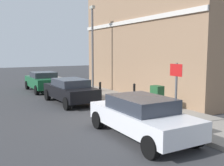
{
  "coord_description": "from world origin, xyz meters",
  "views": [
    {
      "loc": [
        -5.9,
        -9.58,
        2.85
      ],
      "look_at": [
        0.92,
        2.2,
        1.2
      ],
      "focal_mm": 41.49,
      "sensor_mm": 36.0,
      "label": 1
    }
  ],
  "objects_px": {
    "car_green": "(43,81)",
    "utility_cabinet": "(157,99)",
    "bollard_far_kerb": "(100,90)",
    "bollard_near_cabinet": "(134,93)",
    "car_white": "(141,116)",
    "lamppost": "(93,45)",
    "car_black": "(70,90)",
    "street_sign": "(176,85)"
  },
  "relations": [
    {
      "from": "street_sign",
      "to": "car_green",
      "type": "bearing_deg",
      "value": 97.63
    },
    {
      "from": "bollard_far_kerb",
      "to": "street_sign",
      "type": "distance_m",
      "value": 5.94
    },
    {
      "from": "lamppost",
      "to": "street_sign",
      "type": "bearing_deg",
      "value": -96.75
    },
    {
      "from": "car_white",
      "to": "car_green",
      "type": "height_order",
      "value": "car_green"
    },
    {
      "from": "car_green",
      "to": "bollard_far_kerb",
      "type": "xyz_separation_m",
      "value": [
        1.55,
        -5.95,
        -0.03
      ]
    },
    {
      "from": "utility_cabinet",
      "to": "bollard_near_cabinet",
      "type": "height_order",
      "value": "utility_cabinet"
    },
    {
      "from": "car_black",
      "to": "street_sign",
      "type": "xyz_separation_m",
      "value": [
        1.51,
        -6.62,
        0.93
      ]
    },
    {
      "from": "car_green",
      "to": "utility_cabinet",
      "type": "bearing_deg",
      "value": -164.04
    },
    {
      "from": "car_green",
      "to": "bollard_far_kerb",
      "type": "height_order",
      "value": "car_green"
    },
    {
      "from": "car_green",
      "to": "utility_cabinet",
      "type": "distance_m",
      "value": 9.87
    },
    {
      "from": "car_black",
      "to": "bollard_far_kerb",
      "type": "xyz_separation_m",
      "value": [
        1.48,
        -0.75,
        -0.03
      ]
    },
    {
      "from": "utility_cabinet",
      "to": "bollard_far_kerb",
      "type": "bearing_deg",
      "value": 107.26
    },
    {
      "from": "car_white",
      "to": "utility_cabinet",
      "type": "height_order",
      "value": "car_white"
    },
    {
      "from": "bollard_near_cabinet",
      "to": "lamppost",
      "type": "height_order",
      "value": "lamppost"
    },
    {
      "from": "lamppost",
      "to": "car_green",
      "type": "bearing_deg",
      "value": 134.06
    },
    {
      "from": "car_green",
      "to": "bollard_near_cabinet",
      "type": "height_order",
      "value": "car_green"
    },
    {
      "from": "car_green",
      "to": "car_black",
      "type": "bearing_deg",
      "value": -178.88
    },
    {
      "from": "car_white",
      "to": "car_black",
      "type": "xyz_separation_m",
      "value": [
        0.01,
        6.61,
        0.0
      ]
    },
    {
      "from": "lamppost",
      "to": "bollard_near_cabinet",
      "type": "bearing_deg",
      "value": -88.81
    },
    {
      "from": "bollard_near_cabinet",
      "to": "bollard_far_kerb",
      "type": "height_order",
      "value": "same"
    },
    {
      "from": "car_green",
      "to": "lamppost",
      "type": "relative_size",
      "value": 0.72
    },
    {
      "from": "utility_cabinet",
      "to": "bollard_far_kerb",
      "type": "height_order",
      "value": "utility_cabinet"
    },
    {
      "from": "utility_cabinet",
      "to": "car_white",
      "type": "bearing_deg",
      "value": -138.43
    },
    {
      "from": "car_black",
      "to": "car_green",
      "type": "bearing_deg",
      "value": -0.77
    },
    {
      "from": "car_black",
      "to": "lamppost",
      "type": "distance_m",
      "value": 4.4
    },
    {
      "from": "lamppost",
      "to": "utility_cabinet",
      "type": "bearing_deg",
      "value": -90.01
    },
    {
      "from": "utility_cabinet",
      "to": "bollard_near_cabinet",
      "type": "relative_size",
      "value": 1.11
    },
    {
      "from": "street_sign",
      "to": "car_black",
      "type": "bearing_deg",
      "value": 102.87
    },
    {
      "from": "bollard_far_kerb",
      "to": "lamppost",
      "type": "height_order",
      "value": "lamppost"
    },
    {
      "from": "car_white",
      "to": "car_black",
      "type": "bearing_deg",
      "value": 0.63
    },
    {
      "from": "utility_cabinet",
      "to": "bollard_near_cabinet",
      "type": "bearing_deg",
      "value": 87.09
    },
    {
      "from": "car_white",
      "to": "car_black",
      "type": "relative_size",
      "value": 1.03
    },
    {
      "from": "car_green",
      "to": "utility_cabinet",
      "type": "xyz_separation_m",
      "value": [
        2.66,
        -9.51,
        -0.06
      ]
    },
    {
      "from": "car_green",
      "to": "utility_cabinet",
      "type": "relative_size",
      "value": 3.57
    },
    {
      "from": "car_green",
      "to": "bollard_near_cabinet",
      "type": "relative_size",
      "value": 3.95
    },
    {
      "from": "bollard_far_kerb",
      "to": "lamppost",
      "type": "bearing_deg",
      "value": 71.0
    },
    {
      "from": "car_black",
      "to": "bollard_near_cabinet",
      "type": "height_order",
      "value": "car_black"
    },
    {
      "from": "street_sign",
      "to": "bollard_near_cabinet",
      "type": "bearing_deg",
      "value": 74.65
    },
    {
      "from": "bollard_far_kerb",
      "to": "lamppost",
      "type": "relative_size",
      "value": 0.18
    },
    {
      "from": "utility_cabinet",
      "to": "street_sign",
      "type": "bearing_deg",
      "value": -114.91
    },
    {
      "from": "bollard_far_kerb",
      "to": "lamppost",
      "type": "xyz_separation_m",
      "value": [
        1.1,
        3.21,
        2.6
      ]
    },
    {
      "from": "utility_cabinet",
      "to": "lamppost",
      "type": "distance_m",
      "value": 7.25
    }
  ]
}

